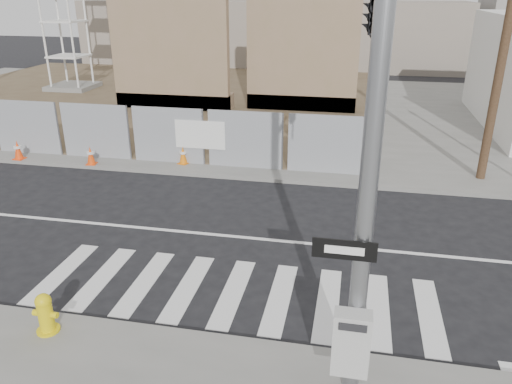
% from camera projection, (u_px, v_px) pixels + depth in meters
% --- Properties ---
extents(ground, '(100.00, 100.00, 0.00)m').
position_uv_depth(ground, '(256.00, 239.00, 12.83)').
color(ground, black).
rests_on(ground, ground).
extents(sidewalk_far, '(50.00, 20.00, 0.12)m').
position_uv_depth(sidewalk_far, '(310.00, 112.00, 25.49)').
color(sidewalk_far, slate).
rests_on(sidewalk_far, ground).
extents(signal_pole, '(0.96, 5.87, 7.00)m').
position_uv_depth(signal_pole, '(373.00, 62.00, 8.69)').
color(signal_pole, gray).
rests_on(signal_pole, sidewalk_near).
extents(chain_link_fence, '(24.60, 0.04, 2.00)m').
position_uv_depth(chain_link_fence, '(22.00, 127.00, 18.76)').
color(chain_link_fence, gray).
rests_on(chain_link_fence, sidewalk_far).
extents(concrete_wall_left, '(6.00, 1.30, 8.00)m').
position_uv_depth(concrete_wall_left, '(170.00, 44.00, 24.68)').
color(concrete_wall_left, '#7C674A').
rests_on(concrete_wall_left, sidewalk_far).
extents(concrete_wall_right, '(5.50, 1.30, 8.00)m').
position_uv_depth(concrete_wall_right, '(303.00, 45.00, 24.39)').
color(concrete_wall_right, '#7C674A').
rests_on(concrete_wall_right, sidewalk_far).
extents(utility_pole_right, '(1.60, 0.28, 10.00)m').
position_uv_depth(utility_pole_right, '(510.00, 16.00, 14.64)').
color(utility_pole_right, '#4C3523').
rests_on(utility_pole_right, sidewalk_far).
extents(fire_hydrant, '(0.48, 0.42, 0.79)m').
position_uv_depth(fire_hydrant, '(45.00, 313.00, 9.06)').
color(fire_hydrant, yellow).
rests_on(fire_hydrant, sidewalk_near).
extents(traffic_cone_b, '(0.39, 0.39, 0.71)m').
position_uv_depth(traffic_cone_b, '(18.00, 150.00, 18.26)').
color(traffic_cone_b, '#FF420D').
rests_on(traffic_cone_b, sidewalk_far).
extents(traffic_cone_c, '(0.39, 0.39, 0.66)m').
position_uv_depth(traffic_cone_c, '(91.00, 156.00, 17.74)').
color(traffic_cone_c, '#EA440C').
rests_on(traffic_cone_c, sidewalk_far).
extents(traffic_cone_d, '(0.41, 0.41, 0.64)m').
position_uv_depth(traffic_cone_d, '(183.00, 155.00, 17.80)').
color(traffic_cone_d, orange).
rests_on(traffic_cone_d, sidewalk_far).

